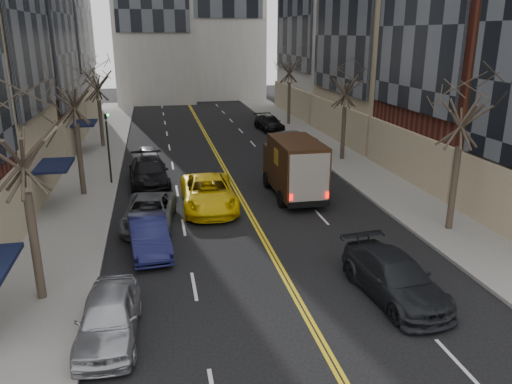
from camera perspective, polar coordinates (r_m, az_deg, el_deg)
sidewalk_left at (r=37.07m, az=-18.11°, el=2.95°), size 4.00×66.00×0.15m
sidewalk_right at (r=39.23m, az=9.01°, el=4.40°), size 4.00×66.00×0.15m
tree_lf_near at (r=17.46m, az=-25.64°, el=6.95°), size 3.20×3.20×8.41m
tree_lf_mid at (r=29.12m, az=-20.35°, el=11.97°), size 3.20×3.20×8.91m
tree_lf_far at (r=42.03m, az=-17.79°, el=12.89°), size 3.20×3.20×8.12m
tree_rt_near at (r=23.95m, az=22.82°, el=10.32°), size 3.20×3.20×8.71m
tree_rt_mid at (r=36.38m, az=10.29°, el=13.03°), size 3.20×3.20×8.32m
tree_rt_far at (r=50.56m, az=3.90°, el=15.17°), size 3.20×3.20×9.11m
traffic_signal at (r=31.45m, az=-16.58°, el=5.70°), size 0.29×0.26×4.70m
ups_truck at (r=28.31m, az=4.37°, el=2.78°), size 2.57×6.19×3.38m
observer_sedan at (r=18.51m, az=15.56°, el=-9.36°), size 2.58×5.39×1.52m
taxi at (r=26.70m, az=-5.46°, el=-0.11°), size 2.90×6.07×1.67m
pedestrian at (r=28.39m, az=3.26°, el=1.04°), size 0.48×0.66×1.68m
parked_lf_a at (r=16.25m, az=-16.49°, el=-13.53°), size 1.97×4.49×1.50m
parked_lf_b at (r=21.84m, az=-12.14°, el=-4.89°), size 1.96×4.57×1.46m
parked_lf_c at (r=24.73m, az=-12.14°, el=-2.24°), size 2.90×5.29×1.40m
parked_lf_d at (r=31.20m, az=-12.15°, el=2.17°), size 2.61×5.79×1.65m
parked_lf_e at (r=36.29m, az=-12.13°, el=4.04°), size 1.80×3.83×1.27m
parked_rt_a at (r=36.93m, az=5.86°, el=4.81°), size 1.75×4.76×1.56m
parked_rt_b at (r=40.47m, az=4.27°, el=5.88°), size 2.48×5.08×1.39m
parked_rt_c at (r=48.32m, az=1.51°, el=7.88°), size 2.40×5.02×1.41m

